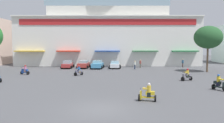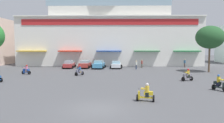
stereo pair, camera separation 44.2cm
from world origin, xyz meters
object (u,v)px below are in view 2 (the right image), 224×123
(pedestrian_0, at_px, (142,63))
(scooter_rider_0, at_px, (219,84))
(parked_car_3, at_px, (116,65))
(scooter_rider_7, at_px, (146,94))
(parked_car_1, at_px, (85,64))
(parked_car_0, at_px, (69,64))
(parked_car_2, at_px, (99,64))
(plaza_tree_1, at_px, (210,37))
(scooter_rider_2, at_px, (26,70))
(scooter_rider_3, at_px, (187,76))
(pedestrian_1, at_px, (136,64))
(scooter_rider_5, at_px, (79,71))
(pedestrian_2, at_px, (185,63))

(pedestrian_0, bearing_deg, scooter_rider_0, -76.15)
(parked_car_3, xyz_separation_m, scooter_rider_7, (2.26, -24.23, -0.10))
(parked_car_1, xyz_separation_m, parked_car_3, (5.90, -0.18, -0.04))
(parked_car_0, distance_m, parked_car_2, 5.70)
(plaza_tree_1, xyz_separation_m, scooter_rider_0, (-4.93, -14.35, -4.93))
(scooter_rider_2, relative_size, pedestrian_0, 0.91)
(parked_car_1, distance_m, scooter_rider_2, 11.64)
(scooter_rider_2, bearing_deg, parked_car_0, 62.62)
(parked_car_2, height_order, pedestrian_0, pedestrian_0)
(scooter_rider_2, bearing_deg, parked_car_2, 38.67)
(scooter_rider_3, xyz_separation_m, scooter_rider_7, (-6.43, -9.96, -0.03))
(scooter_rider_3, bearing_deg, pedestrian_1, 112.24)
(parked_car_0, relative_size, scooter_rider_3, 2.61)
(scooter_rider_0, relative_size, scooter_rider_2, 1.10)
(plaza_tree_1, relative_size, pedestrian_0, 4.68)
(plaza_tree_1, height_order, scooter_rider_3, plaza_tree_1)
(scooter_rider_2, relative_size, pedestrian_1, 0.92)
(parked_car_2, distance_m, scooter_rider_3, 18.23)
(plaza_tree_1, xyz_separation_m, parked_car_1, (-20.75, 5.84, -4.84))
(scooter_rider_2, distance_m, pedestrian_1, 18.38)
(scooter_rider_3, height_order, scooter_rider_5, scooter_rider_3)
(parked_car_0, bearing_deg, pedestrian_2, 4.06)
(parked_car_1, distance_m, scooter_rider_7, 25.74)
(scooter_rider_5, bearing_deg, pedestrian_1, 41.87)
(pedestrian_1, bearing_deg, scooter_rider_5, -138.13)
(pedestrian_0, relative_size, pedestrian_1, 1.01)
(pedestrian_1, bearing_deg, pedestrian_2, 19.52)
(parked_car_1, bearing_deg, scooter_rider_7, -71.51)
(plaza_tree_1, bearing_deg, parked_car_1, 164.28)
(parked_car_0, bearing_deg, pedestrian_0, 1.87)
(parked_car_0, relative_size, pedestrian_1, 2.51)
(scooter_rider_2, xyz_separation_m, pedestrian_1, (17.01, 6.96, 0.30))
(pedestrian_0, bearing_deg, parked_car_0, -178.13)
(scooter_rider_3, bearing_deg, parked_car_3, 121.33)
(pedestrian_0, bearing_deg, pedestrian_1, -119.03)
(pedestrian_0, bearing_deg, scooter_rider_7, -95.91)
(pedestrian_1, bearing_deg, scooter_rider_0, -70.82)
(parked_car_2, xyz_separation_m, scooter_rider_3, (11.92, -13.80, -0.14))
(parked_car_1, relative_size, parked_car_3, 0.97)
(parked_car_0, xyz_separation_m, scooter_rider_5, (3.55, -9.84, -0.11))
(parked_car_0, height_order, parked_car_2, parked_car_2)
(parked_car_1, relative_size, scooter_rider_7, 2.66)
(parked_car_0, distance_m, parked_car_1, 2.99)
(parked_car_3, bearing_deg, pedestrian_2, 7.44)
(scooter_rider_0, height_order, scooter_rider_3, scooter_rider_0)
(scooter_rider_0, relative_size, scooter_rider_7, 1.07)
(scooter_rider_3, distance_m, pedestrian_0, 15.38)
(parked_car_2, bearing_deg, pedestrian_1, -10.31)
(scooter_rider_2, relative_size, scooter_rider_3, 0.96)
(plaza_tree_1, height_order, parked_car_3, plaza_tree_1)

